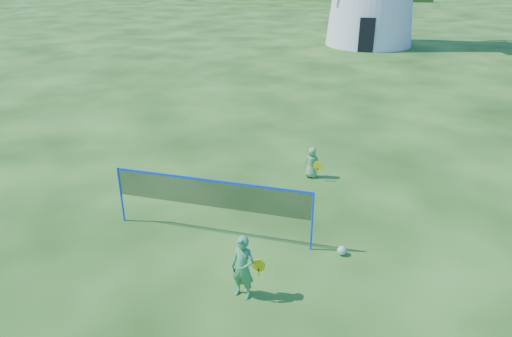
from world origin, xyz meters
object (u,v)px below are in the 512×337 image
object	(u,v)px
player_boy	(312,163)
play_ball	(342,251)
badminton_net	(211,194)
player_girl	(243,268)

from	to	relation	value
player_boy	play_ball	xyz separation A→B (m)	(1.37, -3.98, -0.39)
badminton_net	player_boy	world-z (taller)	badminton_net
player_girl	player_boy	distance (m)	6.00
badminton_net	player_girl	world-z (taller)	badminton_net
player_boy	play_ball	bearing A→B (deg)	111.19
play_ball	badminton_net	bearing A→B (deg)	179.59
player_girl	play_ball	xyz separation A→B (m)	(1.82, 2.01, -0.60)
player_boy	play_ball	distance (m)	4.23
play_ball	player_boy	bearing A→B (deg)	108.99
badminton_net	player_girl	xyz separation A→B (m)	(1.43, -2.03, -0.43)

